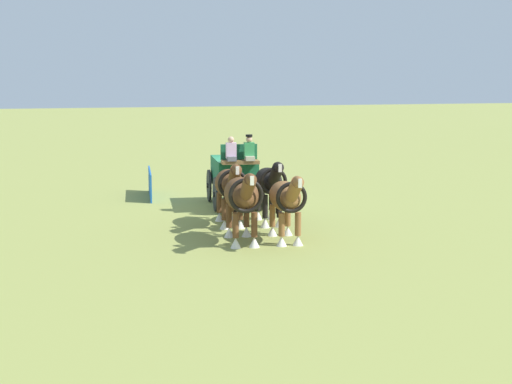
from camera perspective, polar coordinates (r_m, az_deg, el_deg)
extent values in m
plane|color=olive|center=(26.69, -1.80, -1.10)|extent=(220.00, 220.00, 0.00)
cube|color=#195B38|center=(26.50, -1.82, 1.60)|extent=(3.00, 1.91, 1.08)
cube|color=brown|center=(24.81, -1.30, 2.45)|extent=(0.77, 1.39, 0.12)
cube|color=#195B38|center=(24.52, -1.15, 0.56)|extent=(0.43, 1.19, 0.60)
cube|color=#195B38|center=(25.07, -1.40, 3.29)|extent=(0.28, 1.31, 0.55)
cube|color=black|center=(26.59, -1.81, 0.23)|extent=(3.05, 0.68, 0.16)
cylinder|color=black|center=(25.63, 0.38, -0.09)|extent=(1.25, 0.29, 1.25)
cylinder|color=black|center=(25.63, 0.38, -0.09)|extent=(0.23, 0.21, 0.20)
cylinder|color=black|center=(25.39, -3.32, -0.19)|extent=(1.25, 0.29, 1.25)
cylinder|color=black|center=(25.39, -3.32, -0.19)|extent=(0.23, 0.21, 0.20)
cylinder|color=black|center=(27.80, -0.43, 0.61)|extent=(1.25, 0.29, 1.25)
cylinder|color=black|center=(27.80, -0.43, 0.61)|extent=(0.23, 0.21, 0.20)
cylinder|color=black|center=(27.58, -3.84, 0.53)|extent=(1.25, 0.29, 1.25)
cylinder|color=black|center=(27.58, -3.84, 0.53)|extent=(0.23, 0.21, 0.20)
cylinder|color=brown|center=(23.95, -0.92, -0.61)|extent=(2.58, 0.54, 0.10)
cube|color=#BCB293|center=(24.73, -0.52, 2.76)|extent=(0.45, 0.38, 0.16)
cube|color=#338C4C|center=(24.82, -0.57, 3.42)|extent=(0.30, 0.40, 0.55)
sphere|color=tan|center=(24.79, -0.57, 4.30)|extent=(0.22, 0.22, 0.22)
cylinder|color=black|center=(24.78, -0.57, 4.60)|extent=(0.24, 0.24, 0.08)
cube|color=slate|center=(24.63, -2.00, 2.73)|extent=(0.45, 0.38, 0.16)
cube|color=silver|center=(24.73, -2.04, 3.39)|extent=(0.30, 0.40, 0.55)
sphere|color=tan|center=(24.69, -2.05, 4.28)|extent=(0.22, 0.22, 0.22)
ellipsoid|color=black|center=(23.06, 1.02, 0.92)|extent=(2.03, 1.16, 0.85)
cylinder|color=black|center=(22.58, 1.91, -1.15)|extent=(0.18, 0.18, 0.75)
cone|color=silver|center=(22.68, 1.91, -2.47)|extent=(0.30, 0.30, 0.32)
cylinder|color=black|center=(22.49, 0.74, -1.18)|extent=(0.18, 0.18, 0.75)
cone|color=silver|center=(22.59, 0.74, -2.51)|extent=(0.30, 0.30, 0.32)
cylinder|color=black|center=(23.87, 1.26, -0.60)|extent=(0.18, 0.18, 0.75)
cone|color=silver|center=(23.96, 1.26, -1.86)|extent=(0.30, 0.30, 0.32)
cylinder|color=black|center=(23.78, 0.16, -0.63)|extent=(0.18, 0.18, 0.75)
cone|color=silver|center=(23.88, 0.16, -1.89)|extent=(0.30, 0.30, 0.32)
cylinder|color=black|center=(21.82, 1.62, 1.49)|extent=(0.99, 0.51, 0.81)
ellipsoid|color=black|center=(21.43, 1.82, 2.04)|extent=(0.64, 0.36, 0.32)
cube|color=silver|center=(21.16, 1.97, 1.96)|extent=(0.08, 0.11, 0.24)
torus|color=black|center=(22.22, 1.43, 0.87)|extent=(0.27, 0.89, 0.89)
cylinder|color=black|center=(24.08, 0.57, 0.54)|extent=(0.14, 0.14, 0.80)
ellipsoid|color=brown|center=(22.87, -2.19, 0.70)|extent=(2.04, 1.24, 0.93)
cylinder|color=brown|center=(22.37, -1.30, -1.39)|extent=(0.18, 0.18, 0.68)
cone|color=silver|center=(22.46, -1.30, -2.62)|extent=(0.30, 0.30, 0.29)
cylinder|color=brown|center=(22.30, -2.60, -1.43)|extent=(0.18, 0.18, 0.68)
cone|color=silver|center=(22.39, -2.59, -2.66)|extent=(0.30, 0.30, 0.29)
cylinder|color=brown|center=(23.67, -1.78, -0.83)|extent=(0.18, 0.18, 0.68)
cone|color=silver|center=(23.76, -1.77, -1.99)|extent=(0.30, 0.30, 0.29)
cylinder|color=brown|center=(23.60, -3.00, -0.86)|extent=(0.18, 0.18, 0.68)
cone|color=silver|center=(23.69, -2.99, -2.02)|extent=(0.30, 0.30, 0.29)
cylinder|color=brown|center=(21.61, -1.76, 1.28)|extent=(0.99, 0.51, 0.81)
ellipsoid|color=brown|center=(21.21, -1.63, 1.85)|extent=(0.64, 0.36, 0.32)
cube|color=silver|center=(20.94, -1.52, 1.75)|extent=(0.08, 0.11, 0.24)
torus|color=black|center=(22.01, -1.89, 0.64)|extent=(0.28, 0.96, 0.96)
cylinder|color=black|center=(23.90, -2.50, 0.32)|extent=(0.14, 0.14, 0.80)
ellipsoid|color=brown|center=(20.56, 2.37, -0.34)|extent=(2.07, 1.18, 0.87)
cylinder|color=brown|center=(20.08, 3.43, -2.61)|extent=(0.18, 0.18, 0.67)
cone|color=silver|center=(20.18, 3.42, -3.95)|extent=(0.30, 0.30, 0.29)
cylinder|color=brown|center=(19.98, 2.10, -2.66)|extent=(0.18, 0.18, 0.67)
cone|color=silver|center=(20.08, 2.09, -4.01)|extent=(0.30, 0.30, 0.29)
cylinder|color=brown|center=(21.39, 2.60, -1.90)|extent=(0.18, 0.18, 0.67)
cone|color=silver|center=(21.48, 2.59, -3.16)|extent=(0.30, 0.30, 0.29)
cylinder|color=brown|center=(21.29, 1.35, -1.94)|extent=(0.18, 0.18, 0.67)
cone|color=silver|center=(21.39, 1.34, -3.21)|extent=(0.30, 0.30, 0.29)
cylinder|color=brown|center=(19.30, 3.15, 0.22)|extent=(0.99, 0.51, 0.81)
ellipsoid|color=brown|center=(18.90, 3.41, 0.83)|extent=(0.64, 0.36, 0.32)
cube|color=silver|center=(18.63, 3.60, 0.71)|extent=(0.08, 0.11, 0.24)
torus|color=black|center=(19.70, 2.91, -0.45)|extent=(0.27, 0.91, 0.90)
cylinder|color=black|center=(21.60, 1.79, -0.69)|extent=(0.14, 0.14, 0.80)
ellipsoid|color=brown|center=(20.31, -1.22, -0.18)|extent=(2.16, 1.30, 0.97)
cylinder|color=brown|center=(19.80, -0.14, -2.67)|extent=(0.18, 0.18, 0.71)
cone|color=silver|center=(19.91, -0.14, -4.09)|extent=(0.30, 0.30, 0.30)
cylinder|color=brown|center=(19.72, -1.67, -2.72)|extent=(0.18, 0.18, 0.71)
cone|color=silver|center=(19.83, -1.66, -4.15)|extent=(0.30, 0.30, 0.30)
cylinder|color=brown|center=(21.18, -0.78, -1.91)|extent=(0.18, 0.18, 0.71)
cone|color=silver|center=(21.28, -0.78, -3.25)|extent=(0.30, 0.30, 0.30)
cylinder|color=brown|center=(21.10, -2.21, -1.96)|extent=(0.18, 0.18, 0.71)
cone|color=silver|center=(21.20, -2.20, -3.30)|extent=(0.30, 0.30, 0.30)
cylinder|color=brown|center=(19.00, -0.65, 0.42)|extent=(0.99, 0.51, 0.81)
ellipsoid|color=brown|center=(18.61, -0.47, 1.04)|extent=(0.64, 0.36, 0.32)
cube|color=silver|center=(18.33, -0.33, 0.93)|extent=(0.08, 0.11, 0.24)
torus|color=black|center=(19.41, -0.82, -0.31)|extent=(0.29, 1.00, 0.99)
cylinder|color=black|center=(21.40, -1.64, -0.53)|extent=(0.14, 0.14, 0.80)
cube|color=#1959B2|center=(28.92, -8.61, 0.68)|extent=(3.17, 0.59, 1.10)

